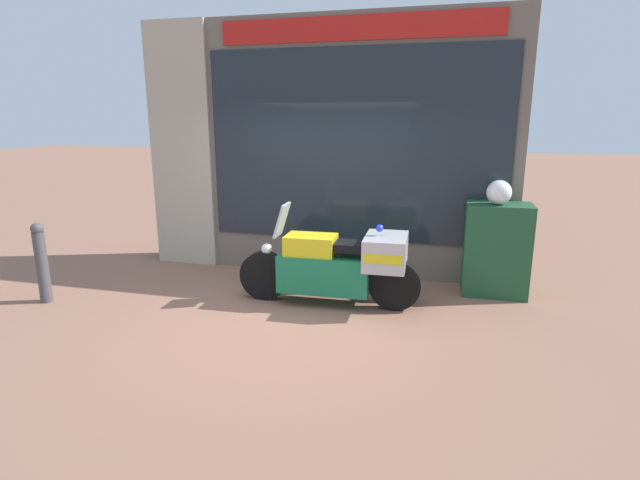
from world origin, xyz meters
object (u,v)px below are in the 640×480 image
(utility_cabinet, at_px, (496,249))
(paramedic_motorcycle, at_px, (340,264))
(white_helmet, at_px, (499,192))
(street_bollard, at_px, (42,262))

(utility_cabinet, bearing_deg, paramedic_motorcycle, -153.90)
(utility_cabinet, height_order, white_helmet, white_helmet)
(paramedic_motorcycle, bearing_deg, street_bollard, 11.07)
(utility_cabinet, bearing_deg, white_helmet, -112.59)
(paramedic_motorcycle, distance_m, street_bollard, 3.74)
(paramedic_motorcycle, relative_size, utility_cabinet, 1.89)
(white_helmet, bearing_deg, paramedic_motorcycle, -155.48)
(utility_cabinet, distance_m, white_helmet, 0.77)
(paramedic_motorcycle, bearing_deg, white_helmet, -157.30)
(paramedic_motorcycle, xyz_separation_m, white_helmet, (1.86, 0.85, 0.83))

